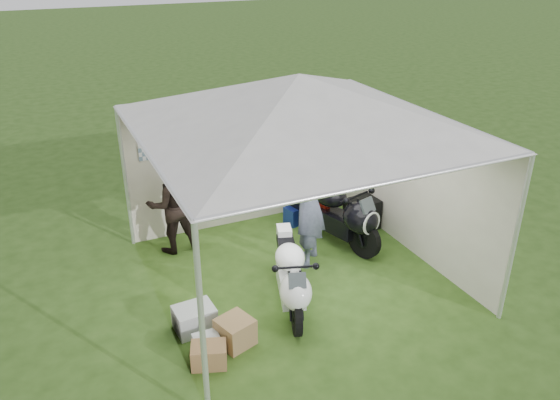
# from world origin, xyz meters

# --- Properties ---
(ground) EXTENTS (80.00, 80.00, 0.00)m
(ground) POSITION_xyz_m (0.00, 0.00, 0.00)
(ground) COLOR #2B4915
(ground) RESTS_ON ground
(canopy_tent) EXTENTS (5.66, 5.66, 3.00)m
(canopy_tent) POSITION_xyz_m (-0.00, 0.03, 2.58)
(canopy_tent) COLOR silver
(canopy_tent) RESTS_ON ground
(motorcycle_white) EXTENTS (0.80, 1.74, 0.89)m
(motorcycle_white) POSITION_xyz_m (-0.40, -0.65, 0.49)
(motorcycle_white) COLOR black
(motorcycle_white) RESTS_ON ground
(motorcycle_black) EXTENTS (0.86, 2.00, 1.01)m
(motorcycle_black) POSITION_xyz_m (1.03, 0.64, 0.56)
(motorcycle_black) COLOR black
(motorcycle_black) RESTS_ON ground
(paddock_stand) EXTENTS (0.48, 0.37, 0.32)m
(paddock_stand) POSITION_xyz_m (0.77, 1.54, 0.16)
(paddock_stand) COLOR #1F35AC
(paddock_stand) RESTS_ON ground
(person_dark_jacket) EXTENTS (0.79, 0.62, 1.60)m
(person_dark_jacket) POSITION_xyz_m (-1.42, 1.53, 0.80)
(person_dark_jacket) COLOR black
(person_dark_jacket) RESTS_ON ground
(person_blue_jacket) EXTENTS (0.84, 0.86, 1.98)m
(person_blue_jacket) POSITION_xyz_m (0.34, 0.30, 0.99)
(person_blue_jacket) COLOR slate
(person_blue_jacket) RESTS_ON ground
(equipment_box) EXTENTS (0.55, 0.45, 0.53)m
(equipment_box) POSITION_xyz_m (1.70, 0.90, 0.26)
(equipment_box) COLOR black
(equipment_box) RESTS_ON ground
(crate_0) EXTENTS (0.52, 0.41, 0.33)m
(crate_0) POSITION_xyz_m (-1.72, -0.56, 0.16)
(crate_0) COLOR #B0B6B9
(crate_0) RESTS_ON ground
(crate_1) EXTENTS (0.49, 0.49, 0.35)m
(crate_1) POSITION_xyz_m (-1.34, -1.03, 0.17)
(crate_1) COLOR olive
(crate_1) RESTS_ON ground
(crate_2) EXTENTS (0.32, 0.27, 0.23)m
(crate_2) POSITION_xyz_m (-1.71, -1.04, 0.11)
(crate_2) COLOR #B1B6BA
(crate_2) RESTS_ON ground
(crate_3) EXTENTS (0.48, 0.41, 0.27)m
(crate_3) POSITION_xyz_m (-1.75, -1.25, 0.14)
(crate_3) COLOR olive
(crate_3) RESTS_ON ground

